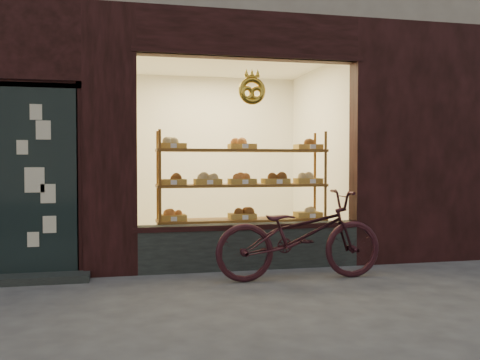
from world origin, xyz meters
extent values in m
plane|color=#404040|center=(0.00, 0.00, 0.00)|extent=(90.00, 90.00, 0.00)
cube|color=#2E3733|center=(0.45, 2.12, 0.28)|extent=(2.70, 0.25, 0.55)
cube|color=black|center=(-2.00, 2.06, 1.10)|extent=(0.90, 0.04, 2.15)
cube|color=#2E3733|center=(-2.00, 1.90, 0.04)|extent=(1.15, 0.35, 0.08)
torus|color=gold|center=(0.45, 2.02, 2.15)|extent=(0.33, 0.07, 0.33)
cube|color=brown|center=(0.45, 2.55, 0.05)|extent=(2.20, 0.45, 0.04)
cube|color=brown|center=(0.45, 2.55, 0.55)|extent=(2.20, 0.45, 0.03)
cube|color=brown|center=(0.45, 2.55, 1.00)|extent=(2.20, 0.45, 0.04)
cube|color=brown|center=(0.45, 2.55, 1.45)|extent=(2.20, 0.45, 0.04)
cylinder|color=brown|center=(-0.62, 2.35, 0.85)|extent=(0.04, 0.04, 1.70)
cylinder|color=brown|center=(1.52, 2.35, 0.85)|extent=(0.04, 0.04, 1.70)
cylinder|color=brown|center=(-0.62, 2.75, 0.85)|extent=(0.04, 0.04, 1.70)
cylinder|color=brown|center=(1.52, 2.75, 0.85)|extent=(0.04, 0.04, 1.70)
cube|color=#A2793C|center=(-0.45, 2.55, 0.60)|extent=(0.34, 0.24, 0.07)
sphere|color=#C2672E|center=(-0.45, 2.55, 0.69)|extent=(0.11, 0.11, 0.11)
cube|color=white|center=(-0.45, 2.36, 0.60)|extent=(0.07, 0.01, 0.05)
cube|color=#A2793C|center=(0.45, 2.55, 0.60)|extent=(0.34, 0.24, 0.07)
sphere|color=brown|center=(0.45, 2.55, 0.69)|extent=(0.11, 0.11, 0.11)
cube|color=white|center=(0.45, 2.36, 0.60)|extent=(0.07, 0.01, 0.05)
cube|color=#A2793C|center=(1.35, 2.55, 0.60)|extent=(0.34, 0.24, 0.07)
sphere|color=tan|center=(1.35, 2.55, 0.69)|extent=(0.11, 0.11, 0.11)
cube|color=white|center=(1.35, 2.36, 0.60)|extent=(0.08, 0.01, 0.05)
cube|color=#A2793C|center=(-0.45, 2.55, 1.05)|extent=(0.34, 0.24, 0.07)
sphere|color=brown|center=(-0.45, 2.55, 1.14)|extent=(0.11, 0.11, 0.11)
cube|color=white|center=(-0.45, 2.36, 1.05)|extent=(0.07, 0.01, 0.06)
cube|color=#A2793C|center=(0.00, 2.55, 1.05)|extent=(0.34, 0.24, 0.07)
sphere|color=tan|center=(0.00, 2.55, 1.14)|extent=(0.11, 0.11, 0.11)
cube|color=white|center=(0.00, 2.36, 1.05)|extent=(0.07, 0.01, 0.06)
cube|color=#A2793C|center=(0.45, 2.55, 1.05)|extent=(0.34, 0.24, 0.07)
sphere|color=#C2672E|center=(0.45, 2.55, 1.14)|extent=(0.11, 0.11, 0.11)
cube|color=white|center=(0.45, 2.36, 1.05)|extent=(0.07, 0.01, 0.06)
cube|color=#A2793C|center=(0.90, 2.55, 1.05)|extent=(0.34, 0.24, 0.07)
sphere|color=brown|center=(0.90, 2.55, 1.14)|extent=(0.11, 0.11, 0.11)
cube|color=white|center=(0.90, 2.36, 1.05)|extent=(0.07, 0.01, 0.06)
cube|color=#A2793C|center=(1.35, 2.55, 1.05)|extent=(0.34, 0.24, 0.07)
sphere|color=tan|center=(1.35, 2.55, 1.14)|extent=(0.11, 0.11, 0.11)
cube|color=white|center=(1.35, 2.36, 1.05)|extent=(0.08, 0.01, 0.06)
cube|color=#A2793C|center=(-0.45, 2.55, 1.50)|extent=(0.34, 0.24, 0.07)
sphere|color=tan|center=(-0.45, 2.55, 1.59)|extent=(0.11, 0.11, 0.11)
cube|color=white|center=(-0.45, 2.36, 1.50)|extent=(0.07, 0.01, 0.06)
cube|color=#A2793C|center=(0.45, 2.55, 1.50)|extent=(0.34, 0.24, 0.07)
sphere|color=#C2672E|center=(0.45, 2.55, 1.59)|extent=(0.11, 0.11, 0.11)
cube|color=white|center=(0.45, 2.36, 1.50)|extent=(0.07, 0.01, 0.06)
cube|color=#A2793C|center=(1.35, 2.55, 1.50)|extent=(0.34, 0.24, 0.07)
sphere|color=brown|center=(1.35, 2.55, 1.59)|extent=(0.11, 0.11, 0.11)
cube|color=white|center=(1.35, 2.36, 1.50)|extent=(0.08, 0.01, 0.06)
imported|color=black|center=(0.84, 1.41, 0.49)|extent=(1.89, 0.68, 0.99)
camera|label=1|loc=(-1.08, -4.18, 1.30)|focal=40.00mm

